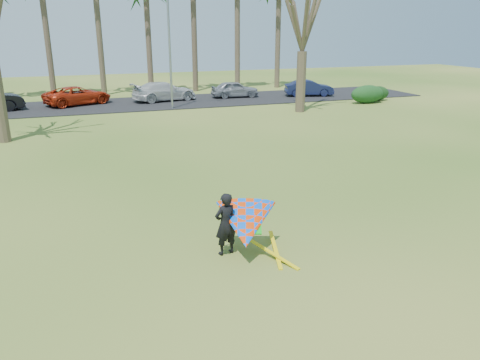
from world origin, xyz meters
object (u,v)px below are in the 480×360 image
object	(u,v)px
bare_tree_right	(304,10)
car_3	(164,91)
streetlight	(172,43)
car_2	(78,95)
car_4	(235,89)
car_5	(309,88)
kite_flyer	(244,224)

from	to	relation	value
bare_tree_right	car_3	distance (m)	12.42
streetlight	car_2	xyz separation A→B (m)	(-6.37, 3.88, -3.74)
car_3	car_4	xyz separation A→B (m)	(5.76, -0.04, -0.07)
car_5	kite_flyer	xyz separation A→B (m)	(-14.79, -24.96, 0.13)
bare_tree_right	car_2	distance (m)	17.26
bare_tree_right	car_2	bearing A→B (deg)	151.00
streetlight	car_2	bearing A→B (deg)	148.66
bare_tree_right	car_4	xyz separation A→B (m)	(-2.08, 7.65, -5.86)
car_4	kite_flyer	world-z (taller)	kite_flyer
bare_tree_right	streetlight	size ratio (longest dim) A/B	1.15
car_5	streetlight	bearing A→B (deg)	116.14
kite_flyer	car_2	bearing A→B (deg)	97.28
car_4	kite_flyer	distance (m)	27.69
car_5	car_3	bearing A→B (deg)	98.40
car_2	kite_flyer	distance (m)	26.72
bare_tree_right	streetlight	bearing A→B (deg)	152.97
car_4	kite_flyer	bearing A→B (deg)	164.65
car_4	car_5	bearing A→B (deg)	-99.24
car_2	kite_flyer	xyz separation A→B (m)	(3.39, -26.50, 0.12)
car_2	car_4	bearing A→B (deg)	-115.77
bare_tree_right	kite_flyer	bearing A→B (deg)	-120.16
car_2	car_5	bearing A→B (deg)	-119.55
car_3	kite_flyer	world-z (taller)	kite_flyer
car_2	car_3	size ratio (longest dim) A/B	0.97
car_5	kite_flyer	distance (m)	29.01
bare_tree_right	car_2	xyz separation A→B (m)	(-14.21, 7.88, -5.84)
car_3	kite_flyer	xyz separation A→B (m)	(-2.98, -26.31, 0.07)
car_2	car_5	distance (m)	18.24
streetlight	car_3	distance (m)	5.22
streetlight	car_2	distance (m)	8.34
streetlight	kite_flyer	bearing A→B (deg)	-97.51
bare_tree_right	car_3	bearing A→B (deg)	135.58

